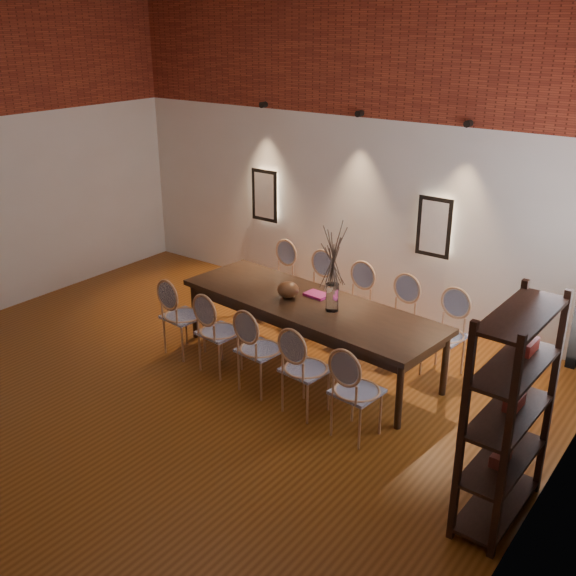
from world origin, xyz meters
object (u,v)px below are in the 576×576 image
Objects in this scene: bowl at (288,290)px; shelving_rack at (509,415)px; book at (317,295)px; chair_near_a at (183,316)px; chair_far_e at (444,336)px; dining_table at (309,333)px; chair_far_a at (276,279)px; chair_near_d at (306,369)px; vase at (332,297)px; chair_far_b at (312,292)px; chair_near_b at (220,332)px; chair_near_c at (260,349)px; chair_far_c at (352,305)px; chair_far_d at (396,320)px; chair_near_e at (357,391)px.

shelving_rack is at bearing -21.56° from bowl.
chair_near_a is at bearing -146.50° from book.
dining_table is at bearing 32.12° from chair_far_e.
chair_near_a is at bearing 90.00° from chair_far_a.
chair_near_d is 3.13× the size of vase.
shelving_rack is at bearing 157.08° from chair_far_a.
chair_far_b is 0.87m from book.
chair_far_b is 1.29m from vase.
chair_near_b is (-0.70, -0.71, 0.09)m from dining_table.
chair_near_c is 0.86m from bowl.
chair_far_c is at bearing 90.00° from dining_table.
chair_far_c is at bearing 0.00° from chair_far_d.
chair_near_a is 3.97m from shelving_rack.
chair_near_b is 0.62m from chair_near_c.
chair_near_c is at bearing 180.00° from chair_near_e.
chair_far_b is 0.62m from chair_far_c.
chair_far_c reaches higher than book.
chair_near_b is 1.67m from chair_far_c.
bowl is at bearing 110.70° from chair_near_c.
chair_near_c is at bearing 111.72° from chair_far_b.
chair_far_c is 1.24m from chair_far_e.
bowl is at bearing -137.99° from book.
vase is at bearing 111.90° from chair_far_c.
chair_far_c is 0.62m from chair_far_d.
book is (-0.04, 0.19, 0.39)m from dining_table.
chair_near_b is at bearing -145.97° from vase.
chair_near_a is at bearing -147.88° from dining_table.
vase is (1.47, -0.93, 0.43)m from chair_far_a.
chair_near_d is 3.92× the size of bowl.
book is at bearing 143.30° from chair_near_e.
shelving_rack is (2.29, -1.13, 0.00)m from vase.
chair_near_e is at bearing 0.00° from chair_near_a.
chair_near_e is 1.99m from chair_far_c.
shelving_rack reaches higher than chair_far_a.
chair_far_e is 3.13× the size of vase.
chair_near_a is at bearing -159.19° from vase.
chair_near_d is (1.85, -0.19, 0.00)m from chair_near_a.
chair_near_b is at bearing 68.28° from chair_far_c.
dining_table is 0.78m from chair_near_c.
chair_near_e reaches higher than dining_table.
vase reaches higher than chair_far_d.
chair_far_c is (0.16, 1.55, 0.00)m from chair_near_c.
chair_near_c is 3.62× the size of book.
dining_table is 3.30× the size of chair_near_e.
bowl is at bearing 37.05° from chair_near_a.
book is at bearing 154.44° from shelving_rack.
chair_near_d is at bearing 68.28° from chair_far_e.
chair_near_b is at bearing 180.00° from chair_near_d.
chair_near_d is at bearing 172.67° from shelving_rack.
chair_far_d is 2.71m from shelving_rack.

